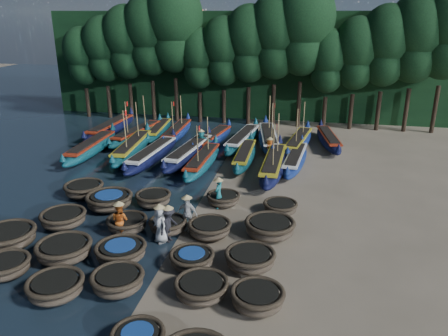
% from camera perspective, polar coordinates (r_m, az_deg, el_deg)
% --- Properties ---
extents(ground, '(120.00, 120.00, 0.00)m').
position_cam_1_polar(ground, '(22.64, -4.34, -6.35)').
color(ground, gray).
rests_on(ground, ground).
extents(foliage_wall, '(40.00, 3.00, 10.00)m').
position_cam_1_polar(foliage_wall, '(43.70, 3.80, 13.24)').
color(foliage_wall, black).
rests_on(foliage_wall, ground).
extents(coracle_5, '(2.02, 2.02, 0.72)m').
position_cam_1_polar(coracle_5, '(19.75, -26.56, -11.41)').
color(coracle_5, '#4E4031').
rests_on(coracle_5, ground).
extents(coracle_6, '(2.13, 2.13, 0.74)m').
position_cam_1_polar(coracle_6, '(17.71, -21.15, -14.28)').
color(coracle_6, '#4E4031').
rests_on(coracle_6, ground).
extents(coracle_7, '(2.07, 2.07, 0.77)m').
position_cam_1_polar(coracle_7, '(17.34, -13.72, -14.12)').
color(coracle_7, '#4E4031').
rests_on(coracle_7, ground).
extents(coracle_8, '(2.34, 2.34, 0.68)m').
position_cam_1_polar(coracle_8, '(16.63, -2.96, -15.34)').
color(coracle_8, '#4E4031').
rests_on(coracle_8, ground).
extents(coracle_9, '(1.98, 1.98, 0.75)m').
position_cam_1_polar(coracle_9, '(16.11, 4.40, -16.53)').
color(coracle_9, '#4E4031').
rests_on(coracle_9, ground).
extents(coracle_10, '(2.49, 2.49, 0.85)m').
position_cam_1_polar(coracle_10, '(21.90, -26.36, -8.06)').
color(coracle_10, '#4E4031').
rests_on(coracle_10, ground).
extents(coracle_11, '(2.68, 2.68, 0.81)m').
position_cam_1_polar(coracle_11, '(19.94, -20.15, -9.98)').
color(coracle_11, '#4E4031').
rests_on(coracle_11, ground).
extents(coracle_12, '(2.63, 2.63, 0.72)m').
position_cam_1_polar(coracle_12, '(19.24, -13.33, -10.51)').
color(coracle_12, '#4E4031').
rests_on(coracle_12, ground).
extents(coracle_13, '(1.89, 1.89, 0.66)m').
position_cam_1_polar(coracle_13, '(18.34, -4.21, -11.71)').
color(coracle_13, '#4E4031').
rests_on(coracle_13, ground).
extents(coracle_14, '(2.18, 2.18, 0.73)m').
position_cam_1_polar(coracle_14, '(18.26, 3.43, -11.71)').
color(coracle_14, '#4E4031').
rests_on(coracle_14, ground).
extents(coracle_15, '(2.63, 2.63, 0.75)m').
position_cam_1_polar(coracle_15, '(22.85, -20.26, -6.16)').
color(coracle_15, '#4E4031').
rests_on(coracle_15, ground).
extents(coracle_16, '(2.00, 2.00, 0.72)m').
position_cam_1_polar(coracle_16, '(21.49, -12.55, -7.08)').
color(coracle_16, '#4E4031').
rests_on(coracle_16, ground).
extents(coracle_17, '(2.06, 2.06, 0.69)m').
position_cam_1_polar(coracle_17, '(21.04, -7.34, -7.40)').
color(coracle_17, '#4E4031').
rests_on(coracle_17, ground).
extents(coracle_18, '(2.06, 2.06, 0.74)m').
position_cam_1_polar(coracle_18, '(20.54, -1.89, -7.87)').
color(coracle_18, '#4E4031').
rests_on(coracle_18, ground).
extents(coracle_19, '(2.39, 2.39, 0.82)m').
position_cam_1_polar(coracle_19, '(20.62, 6.01, -7.71)').
color(coracle_19, '#4E4031').
rests_on(coracle_19, ground).
extents(coracle_20, '(2.61, 2.61, 0.78)m').
position_cam_1_polar(coracle_20, '(26.02, -17.83, -2.64)').
color(coracle_20, '#4E4031').
rests_on(coracle_20, ground).
extents(coracle_21, '(2.49, 2.49, 0.83)m').
position_cam_1_polar(coracle_21, '(24.04, -14.74, -4.11)').
color(coracle_21, '#4E4031').
rests_on(coracle_21, ground).
extents(coracle_22, '(2.20, 2.20, 0.77)m').
position_cam_1_polar(coracle_22, '(23.88, -9.22, -3.96)').
color(coracle_22, '#4E4031').
rests_on(coracle_22, ground).
extents(coracle_23, '(2.01, 2.01, 0.63)m').
position_cam_1_polar(coracle_23, '(23.78, -0.08, -4.00)').
color(coracle_23, '#4E4031').
rests_on(coracle_23, ground).
extents(coracle_24, '(1.95, 1.95, 0.63)m').
position_cam_1_polar(coracle_24, '(22.97, 7.36, -5.06)').
color(coracle_24, '#4E4031').
rests_on(coracle_24, ground).
extents(long_boat_1, '(1.73, 8.49, 1.49)m').
position_cam_1_polar(long_boat_1, '(33.37, -16.96, 2.58)').
color(long_boat_1, '#0E5053').
rests_on(long_boat_1, ground).
extents(long_boat_2, '(2.25, 8.69, 3.70)m').
position_cam_1_polar(long_boat_2, '(32.52, -11.89, 2.62)').
color(long_boat_2, '#0E5053').
rests_on(long_boat_2, ground).
extents(long_boat_3, '(2.12, 8.38, 1.48)m').
position_cam_1_polar(long_boat_3, '(30.76, -9.38, 1.75)').
color(long_boat_3, black).
rests_on(long_boat_3, ground).
extents(long_boat_4, '(2.51, 8.69, 1.54)m').
position_cam_1_polar(long_boat_4, '(30.81, -4.58, 2.03)').
color(long_boat_4, black).
rests_on(long_boat_4, ground).
extents(long_boat_5, '(1.58, 7.82, 3.32)m').
position_cam_1_polar(long_boat_5, '(29.18, -2.84, 0.92)').
color(long_boat_5, '#0E5053').
rests_on(long_boat_5, ground).
extents(long_boat_6, '(1.39, 7.43, 1.31)m').
position_cam_1_polar(long_boat_6, '(30.35, 2.72, 1.62)').
color(long_boat_6, '#0E5053').
rests_on(long_boat_6, ground).
extents(long_boat_7, '(1.69, 8.71, 3.70)m').
position_cam_1_polar(long_boat_7, '(28.45, 6.48, 0.44)').
color(long_boat_7, black).
rests_on(long_boat_7, ground).
extents(long_boat_8, '(2.00, 7.51, 1.33)m').
position_cam_1_polar(long_boat_8, '(29.91, 9.27, 1.11)').
color(long_boat_8, navy).
rests_on(long_boat_8, ground).
extents(long_boat_9, '(1.90, 8.87, 1.56)m').
position_cam_1_polar(long_boat_9, '(38.51, -14.62, 5.08)').
color(long_boat_9, black).
rests_on(long_boat_9, ground).
extents(long_boat_10, '(2.70, 8.14, 3.50)m').
position_cam_1_polar(long_boat_10, '(36.29, -11.29, 4.39)').
color(long_boat_10, '#0E5053').
rests_on(long_boat_10, ground).
extents(long_boat_11, '(1.93, 7.28, 1.29)m').
position_cam_1_polar(long_boat_11, '(37.40, -8.49, 4.92)').
color(long_boat_11, '#0E5053').
rests_on(long_boat_11, ground).
extents(long_boat_12, '(1.59, 7.93, 3.37)m').
position_cam_1_polar(long_boat_12, '(36.40, -6.16, 4.68)').
color(long_boat_12, navy).
rests_on(long_boat_12, ground).
extents(long_boat_13, '(2.61, 7.72, 1.38)m').
position_cam_1_polar(long_boat_13, '(34.28, -1.50, 3.82)').
color(long_boat_13, navy).
rests_on(long_boat_13, ground).
extents(long_boat_14, '(2.49, 8.32, 1.48)m').
position_cam_1_polar(long_boat_14, '(34.03, 2.46, 3.76)').
color(long_boat_14, '#0E5053').
rests_on(long_boat_14, ground).
extents(long_boat_15, '(2.88, 8.66, 3.72)m').
position_cam_1_polar(long_boat_15, '(34.30, 5.83, 3.85)').
color(long_boat_15, navy).
rests_on(long_boat_15, ground).
extents(long_boat_16, '(2.67, 8.05, 3.46)m').
position_cam_1_polar(long_boat_16, '(33.76, 9.69, 3.33)').
color(long_boat_16, navy).
rests_on(long_boat_16, ground).
extents(long_boat_17, '(2.46, 7.43, 1.32)m').
position_cam_1_polar(long_boat_17, '(35.16, 13.49, 3.65)').
color(long_boat_17, black).
rests_on(long_boat_17, ground).
extents(fisherman_0, '(1.04, 1.00, 1.99)m').
position_cam_1_polar(fisherman_0, '(20.04, -8.35, -7.14)').
color(fisherman_0, silver).
rests_on(fisherman_0, ground).
extents(fisherman_1, '(0.54, 0.69, 1.84)m').
position_cam_1_polar(fisherman_1, '(23.17, -0.72, -3.14)').
color(fisherman_1, '#1A6A6D').
rests_on(fisherman_1, ground).
extents(fisherman_2, '(0.99, 0.87, 1.93)m').
position_cam_1_polar(fisherman_2, '(20.81, -13.43, -6.54)').
color(fisherman_2, '#CB5A1B').
rests_on(fisherman_2, ground).
extents(fisherman_3, '(1.02, 1.27, 1.92)m').
position_cam_1_polar(fisherman_3, '(20.05, -7.24, -7.23)').
color(fisherman_3, black).
rests_on(fisherman_3, ground).
extents(fisherman_4, '(1.10, 0.61, 1.97)m').
position_cam_1_polar(fisherman_4, '(20.89, -4.83, -5.83)').
color(fisherman_4, silver).
rests_on(fisherman_4, ground).
extents(fisherman_5, '(1.61, 0.64, 1.89)m').
position_cam_1_polar(fisherman_5, '(32.48, -2.98, 3.54)').
color(fisherman_5, '#1A6A6D').
rests_on(fisherman_5, ground).
extents(fisherman_6, '(0.75, 0.87, 1.70)m').
position_cam_1_polar(fisherman_6, '(31.24, 6.00, 2.69)').
color(fisherman_6, '#CB5A1B').
rests_on(fisherman_6, ground).
extents(tree_0, '(3.68, 3.68, 8.68)m').
position_cam_1_polar(tree_0, '(45.23, -17.97, 13.82)').
color(tree_0, black).
rests_on(tree_0, ground).
extents(tree_1, '(4.09, 4.09, 9.65)m').
position_cam_1_polar(tree_1, '(44.13, -15.36, 14.82)').
color(tree_1, black).
rests_on(tree_1, ground).
extents(tree_2, '(4.51, 4.51, 10.63)m').
position_cam_1_polar(tree_2, '(43.13, -12.59, 15.84)').
color(tree_2, black).
rests_on(tree_2, ground).
extents(tree_3, '(4.92, 4.92, 11.60)m').
position_cam_1_polar(tree_3, '(42.24, -9.66, 16.87)').
color(tree_3, black).
rests_on(tree_3, ground).
extents(tree_4, '(5.34, 5.34, 12.58)m').
position_cam_1_polar(tree_4, '(41.47, -6.59, 17.90)').
color(tree_4, black).
rests_on(tree_4, ground).
extents(tree_5, '(3.68, 3.68, 8.68)m').
position_cam_1_polar(tree_5, '(41.01, -3.27, 14.19)').
color(tree_5, black).
rests_on(tree_5, ground).
extents(tree_6, '(4.09, 4.09, 9.65)m').
position_cam_1_polar(tree_6, '(40.45, -0.02, 15.10)').
color(tree_6, black).
rests_on(tree_6, ground).
extents(tree_7, '(4.51, 4.51, 10.63)m').
position_cam_1_polar(tree_7, '(40.02, 3.34, 15.99)').
color(tree_7, black).
rests_on(tree_7, ground).
extents(tree_8, '(4.92, 4.92, 11.60)m').
position_cam_1_polar(tree_8, '(39.73, 6.80, 16.84)').
color(tree_8, black).
rests_on(tree_8, ground).
extents(tree_9, '(5.34, 5.34, 12.58)m').
position_cam_1_polar(tree_9, '(39.59, 10.32, 17.64)').
color(tree_9, black).
rests_on(tree_9, ground).
extents(tree_10, '(3.68, 3.68, 8.68)m').
position_cam_1_polar(tree_10, '(39.79, 13.48, 13.52)').
color(tree_10, black).
rests_on(tree_10, ground).
extents(tree_11, '(4.09, 4.09, 9.65)m').
position_cam_1_polar(tree_11, '(39.87, 16.96, 14.21)').
color(tree_11, black).
rests_on(tree_11, ground).
extents(tree_12, '(4.51, 4.51, 10.63)m').
position_cam_1_polar(tree_12, '(40.10, 20.43, 14.85)').
color(tree_12, black).
rests_on(tree_12, ground).
extents(tree_13, '(4.92, 4.92, 11.60)m').
position_cam_1_polar(tree_13, '(40.47, 23.87, 15.42)').
color(tree_13, black).
rests_on(tree_13, ground).
extents(tree_14, '(5.34, 5.34, 12.58)m').
position_cam_1_polar(tree_14, '(40.98, 27.25, 15.93)').
color(tree_14, black).
rests_on(tree_14, ground).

